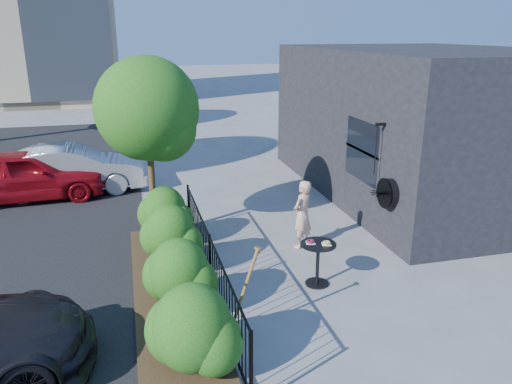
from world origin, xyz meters
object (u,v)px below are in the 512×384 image
object	(u,v)px
shovel	(242,297)
car_silver	(71,169)
cafe_table	(318,256)
car_red	(26,175)
patio_tree	(151,115)
woman	(302,214)

from	to	relation	value
shovel	car_silver	bearing A→B (deg)	111.03
shovel	cafe_table	bearing A→B (deg)	36.04
car_red	patio_tree	bearing A→B (deg)	-140.92
cafe_table	car_red	xyz separation A→B (m)	(-5.95, 6.55, 0.14)
woman	car_red	world-z (taller)	woman
car_silver	cafe_table	bearing A→B (deg)	-148.25
woman	car_red	bearing A→B (deg)	-75.26
cafe_table	woman	world-z (taller)	woman
car_red	car_silver	world-z (taller)	car_red
patio_tree	car_silver	world-z (taller)	patio_tree
patio_tree	car_silver	bearing A→B (deg)	118.83
car_red	car_silver	distance (m)	1.18
shovel	car_red	size ratio (longest dim) A/B	0.36
woman	shovel	distance (m)	3.52
cafe_table	woman	size ratio (longest dim) A/B	0.59
patio_tree	woman	distance (m)	3.82
patio_tree	shovel	world-z (taller)	patio_tree
shovel	car_silver	size ratio (longest dim) A/B	0.36
car_red	car_silver	xyz separation A→B (m)	(1.12, 0.36, -0.02)
cafe_table	patio_tree	bearing A→B (deg)	131.72
patio_tree	car_silver	distance (m)	4.92
shovel	car_red	distance (m)	8.87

